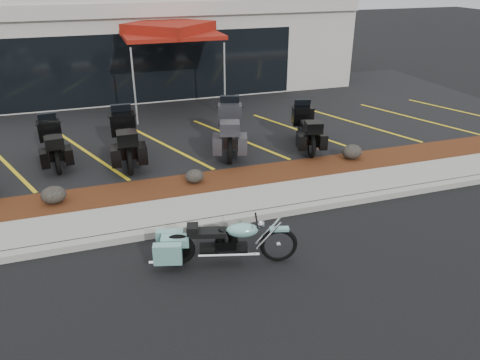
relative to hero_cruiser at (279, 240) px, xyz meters
name	(u,v)px	position (x,y,z in m)	size (l,w,h in m)	color
ground	(219,249)	(-0.95, 0.74, -0.47)	(90.00, 90.00, 0.00)	black
curb	(207,224)	(-0.95, 1.64, -0.39)	(24.00, 0.25, 0.15)	gray
sidewalk	(199,209)	(-0.95, 2.34, -0.39)	(24.00, 1.20, 0.15)	gray
mulch_bed	(188,187)	(-0.95, 3.54, -0.39)	(24.00, 1.20, 0.16)	#34160B
upper_lot	(154,123)	(-0.95, 8.94, -0.39)	(26.00, 9.60, 0.15)	black
dealership_building	(129,40)	(-0.95, 15.21, 1.54)	(18.00, 8.16, 4.00)	#AAA499
boulder_left	(54,195)	(-4.04, 3.52, -0.11)	(0.56, 0.47, 0.40)	black
boulder_mid	(195,176)	(-0.76, 3.58, -0.14)	(0.47, 0.39, 0.33)	black
boulder_right	(352,152)	(3.76, 3.74, -0.10)	(0.57, 0.47, 0.40)	black
hero_cruiser	(279,240)	(0.00, 0.00, 0.00)	(2.64, 0.67, 0.93)	#74B5AA
touring_black_front	(50,134)	(-4.17, 6.72, 0.30)	(2.12, 0.81, 1.23)	black
touring_black_mid	(123,128)	(-2.18, 6.34, 0.39)	(2.42, 0.92, 1.41)	black
touring_grey	(230,118)	(0.97, 6.19, 0.40)	(2.46, 0.94, 1.43)	#2E2D32
touring_black_rear	(302,119)	(3.12, 5.71, 0.31)	(2.17, 0.83, 1.26)	black
traffic_cone	(130,123)	(-1.82, 8.17, -0.08)	(0.31, 0.31, 0.47)	#E05907
popup_canopy	(169,31)	(0.02, 10.29, 2.50)	(3.44, 3.44, 3.09)	silver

